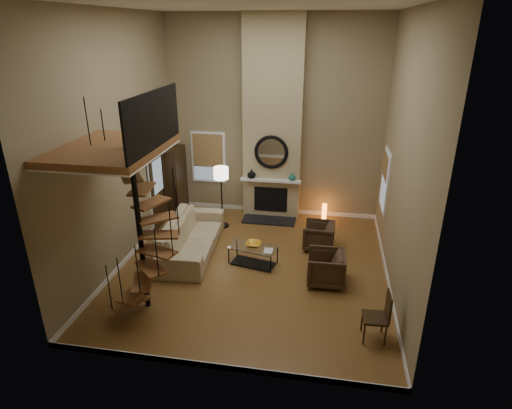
% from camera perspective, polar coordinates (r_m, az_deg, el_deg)
% --- Properties ---
extents(ground, '(6.00, 6.50, 0.01)m').
position_cam_1_polar(ground, '(9.98, -0.40, -8.35)').
color(ground, olive).
rests_on(ground, ground).
extents(back_wall, '(6.00, 0.02, 5.50)m').
position_cam_1_polar(back_wall, '(12.01, 2.37, 11.17)').
color(back_wall, '#8F7F5C').
rests_on(back_wall, ground).
extents(front_wall, '(6.00, 0.02, 5.50)m').
position_cam_1_polar(front_wall, '(5.89, -6.08, -1.34)').
color(front_wall, '#8F7F5C').
rests_on(front_wall, ground).
extents(left_wall, '(0.02, 6.50, 5.50)m').
position_cam_1_polar(left_wall, '(9.85, -18.04, 7.53)').
color(left_wall, '#8F7F5C').
rests_on(left_wall, ground).
extents(right_wall, '(0.02, 6.50, 5.50)m').
position_cam_1_polar(right_wall, '(8.87, 19.10, 5.80)').
color(right_wall, '#8F7F5C').
rests_on(right_wall, ground).
extents(ceiling, '(6.00, 6.50, 0.01)m').
position_cam_1_polar(ceiling, '(8.56, -0.50, 25.06)').
color(ceiling, silver).
rests_on(ceiling, back_wall).
extents(baseboard_back, '(6.00, 0.02, 0.12)m').
position_cam_1_polar(baseboard_back, '(12.81, 2.17, -0.71)').
color(baseboard_back, white).
rests_on(baseboard_back, ground).
extents(baseboard_front, '(6.00, 0.02, 0.12)m').
position_cam_1_polar(baseboard_front, '(7.41, -5.15, -20.69)').
color(baseboard_front, white).
rests_on(baseboard_front, ground).
extents(baseboard_left, '(0.02, 6.50, 0.12)m').
position_cam_1_polar(baseboard_left, '(10.82, -16.28, -6.33)').
color(baseboard_left, white).
rests_on(baseboard_left, ground).
extents(baseboard_right, '(0.02, 6.50, 0.12)m').
position_cam_1_polar(baseboard_right, '(9.94, 17.06, -9.18)').
color(baseboard_right, white).
rests_on(baseboard_right, ground).
extents(chimney_breast, '(1.60, 0.38, 5.50)m').
position_cam_1_polar(chimney_breast, '(11.82, 2.24, 11.00)').
color(chimney_breast, tan).
rests_on(chimney_breast, ground).
extents(hearth, '(1.50, 0.60, 0.04)m').
position_cam_1_polar(hearth, '(12.22, 1.74, -2.11)').
color(hearth, black).
rests_on(hearth, ground).
extents(firebox, '(0.95, 0.02, 0.72)m').
position_cam_1_polar(firebox, '(12.27, 1.96, 0.69)').
color(firebox, black).
rests_on(firebox, chimney_breast).
extents(mantel, '(1.70, 0.18, 0.06)m').
position_cam_1_polar(mantel, '(11.98, 1.95, 3.21)').
color(mantel, white).
rests_on(mantel, chimney_breast).
extents(mirror_frame, '(0.94, 0.10, 0.94)m').
position_cam_1_polar(mirror_frame, '(11.80, 2.04, 6.98)').
color(mirror_frame, black).
rests_on(mirror_frame, chimney_breast).
extents(mirror_disc, '(0.80, 0.01, 0.80)m').
position_cam_1_polar(mirror_disc, '(11.81, 2.05, 6.99)').
color(mirror_disc, white).
rests_on(mirror_disc, chimney_breast).
extents(vase_left, '(0.24, 0.24, 0.25)m').
position_cam_1_polar(vase_left, '(12.05, -0.61, 4.12)').
color(vase_left, black).
rests_on(vase_left, mantel).
extents(vase_right, '(0.20, 0.20, 0.21)m').
position_cam_1_polar(vase_right, '(11.91, 4.85, 3.72)').
color(vase_right, '#1B5E55').
rests_on(vase_right, mantel).
extents(window_back, '(1.02, 0.06, 1.52)m').
position_cam_1_polar(window_back, '(12.63, -6.36, 6.36)').
color(window_back, white).
rests_on(window_back, back_wall).
extents(window_right, '(0.06, 1.02, 1.52)m').
position_cam_1_polar(window_right, '(11.09, 16.82, 3.21)').
color(window_right, white).
rests_on(window_right, right_wall).
extents(entry_door, '(0.10, 1.05, 2.16)m').
position_cam_1_polar(entry_door, '(11.88, -13.00, 1.94)').
color(entry_door, white).
rests_on(entry_door, ground).
extents(loft, '(1.70, 2.20, 1.09)m').
position_cam_1_polar(loft, '(7.76, -18.10, 7.36)').
color(loft, brown).
rests_on(loft, left_wall).
extents(spiral_stair, '(1.47, 1.47, 4.06)m').
position_cam_1_polar(spiral_stair, '(8.13, -15.20, -2.54)').
color(spiral_stair, black).
rests_on(spiral_stair, ground).
extents(hutch, '(0.42, 0.89, 2.00)m').
position_cam_1_polar(hutch, '(12.72, -10.68, 3.04)').
color(hutch, '#311F10').
rests_on(hutch, ground).
extents(sofa, '(1.30, 2.93, 0.84)m').
position_cam_1_polar(sofa, '(10.59, -8.69, -4.22)').
color(sofa, tan).
rests_on(sofa, ground).
extents(armchair_near, '(0.78, 0.76, 0.67)m').
position_cam_1_polar(armchair_near, '(10.69, 8.70, -4.19)').
color(armchair_near, '#402D1D').
rests_on(armchair_near, ground).
extents(armchair_far, '(0.82, 0.80, 0.73)m').
position_cam_1_polar(armchair_far, '(9.37, 9.75, -8.37)').
color(armchair_far, '#402D1D').
rests_on(armchair_far, ground).
extents(coffee_table, '(1.18, 0.77, 0.43)m').
position_cam_1_polar(coffee_table, '(9.95, -0.39, -6.53)').
color(coffee_table, silver).
rests_on(coffee_table, ground).
extents(bowl, '(0.36, 0.36, 0.09)m').
position_cam_1_polar(bowl, '(9.89, -0.34, -5.31)').
color(bowl, gold).
rests_on(bowl, coffee_table).
extents(book, '(0.20, 0.27, 0.03)m').
position_cam_1_polar(book, '(9.68, 1.50, -6.21)').
color(book, gray).
rests_on(book, coffee_table).
extents(floor_lamp, '(0.39, 0.39, 1.71)m').
position_cam_1_polar(floor_lamp, '(11.41, -4.67, 3.55)').
color(floor_lamp, black).
rests_on(floor_lamp, ground).
extents(accent_lamp, '(0.13, 0.13, 0.47)m').
position_cam_1_polar(accent_lamp, '(12.33, 9.08, -0.99)').
color(accent_lamp, orange).
rests_on(accent_lamp, ground).
extents(side_chair, '(0.45, 0.43, 0.93)m').
position_cam_1_polar(side_chair, '(7.94, 16.24, -13.86)').
color(side_chair, '#311F10').
rests_on(side_chair, ground).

